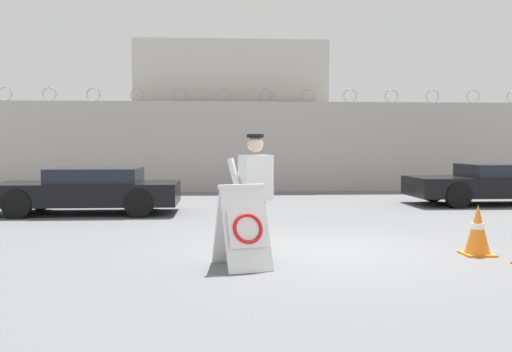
% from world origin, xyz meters
% --- Properties ---
extents(ground_plane, '(90.00, 90.00, 0.00)m').
position_xyz_m(ground_plane, '(0.00, 0.00, 0.00)').
color(ground_plane, slate).
extents(perimeter_wall, '(36.00, 0.30, 3.56)m').
position_xyz_m(perimeter_wall, '(-0.00, 11.15, 1.56)').
color(perimeter_wall, '#ADA8A0').
rests_on(perimeter_wall, ground_plane).
extents(building_block, '(7.03, 6.04, 5.40)m').
position_xyz_m(building_block, '(-1.17, 14.92, 2.70)').
color(building_block, beige).
rests_on(building_block, ground_plane).
extents(barricade_sign, '(0.81, 0.95, 1.11)m').
position_xyz_m(barricade_sign, '(-1.28, -1.13, 0.55)').
color(barricade_sign, white).
rests_on(barricade_sign, ground_plane).
extents(security_guard, '(0.68, 0.43, 1.77)m').
position_xyz_m(security_guard, '(-1.08, -0.61, 0.99)').
color(security_guard, '#514C42').
rests_on(security_guard, ground_plane).
extents(traffic_cone_mid, '(0.43, 0.43, 0.74)m').
position_xyz_m(traffic_cone_mid, '(2.21, -0.46, 0.37)').
color(traffic_cone_mid, orange).
rests_on(traffic_cone_mid, ground_plane).
extents(parked_car_front_coupe, '(4.27, 1.92, 1.08)m').
position_xyz_m(parked_car_front_coupe, '(-4.67, 5.03, 0.56)').
color(parked_car_front_coupe, black).
rests_on(parked_car_front_coupe, ground_plane).
extents(parked_car_far_side, '(4.79, 1.96, 1.10)m').
position_xyz_m(parked_car_far_side, '(6.00, 6.45, 0.58)').
color(parked_car_far_side, black).
rests_on(parked_car_far_side, ground_plane).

